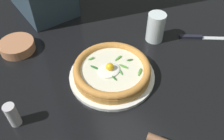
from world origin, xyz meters
TOP-DOWN VIEW (x-y plane):
  - ground_plane at (0.00, 0.00)m, footprint 2.40×2.40m
  - pizza_plate at (0.01, 0.00)m, footprint 0.28×0.28m
  - pizza at (0.01, 0.00)m, footprint 0.25×0.25m
  - side_bowl at (0.18, -0.33)m, footprint 0.13×0.13m
  - table_knife at (-0.39, 0.07)m, footprint 0.18×0.17m
  - drinking_glass at (-0.25, -0.04)m, footprint 0.07×0.07m
  - pepper_shaker at (0.33, -0.05)m, footprint 0.03×0.03m

SIDE VIEW (x-z plane):
  - ground_plane at x=0.00m, z-range -0.03..0.00m
  - table_knife at x=-0.39m, z-range 0.00..0.01m
  - pizza_plate at x=0.01m, z-range 0.00..0.01m
  - side_bowl at x=0.18m, z-range 0.00..0.04m
  - pizza at x=0.01m, z-range 0.01..0.06m
  - pepper_shaker at x=0.33m, z-range 0.00..0.08m
  - drinking_glass at x=-0.25m, z-range -0.01..0.10m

